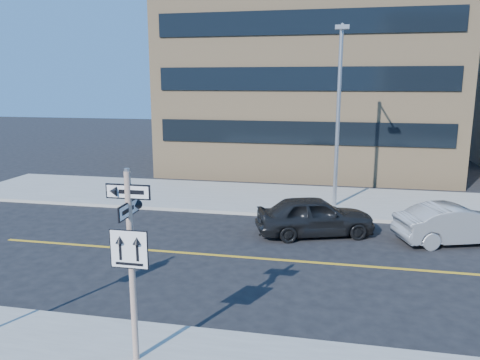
% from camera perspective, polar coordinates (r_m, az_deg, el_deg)
% --- Properties ---
extents(ground, '(120.00, 120.00, 0.00)m').
position_cam_1_polar(ground, '(12.79, -7.80, -15.37)').
color(ground, black).
rests_on(ground, ground).
extents(sign_pole, '(0.92, 0.92, 4.06)m').
position_cam_1_polar(sign_pole, '(9.68, -13.16, -9.00)').
color(sign_pole, beige).
rests_on(sign_pole, near_sidewalk).
extents(parked_car_a, '(3.15, 4.85, 1.53)m').
position_cam_1_polar(parked_car_a, '(18.31, 9.11, -4.34)').
color(parked_car_a, black).
rests_on(parked_car_a, ground).
extents(parked_car_b, '(2.84, 4.62, 1.44)m').
position_cam_1_polar(parked_car_b, '(18.96, 24.86, -4.90)').
color(parked_car_b, gray).
rests_on(parked_car_b, ground).
extents(streetlight_a, '(0.55, 2.25, 8.00)m').
position_cam_1_polar(streetlight_a, '(21.48, 11.92, 8.75)').
color(streetlight_a, gray).
rests_on(streetlight_a, far_sidewalk).
extents(building_brick, '(18.00, 18.00, 18.00)m').
position_cam_1_polar(building_brick, '(35.89, 8.81, 16.81)').
color(building_brick, tan).
rests_on(building_brick, ground).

